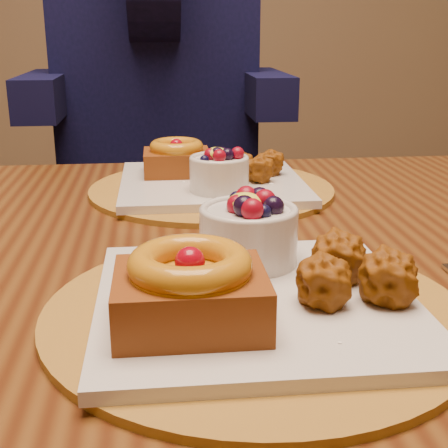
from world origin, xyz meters
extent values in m
cube|color=#3E1C0B|center=(0.08, -0.11, 0.73)|extent=(1.60, 0.90, 0.04)
cylinder|color=brown|center=(0.08, -0.33, 0.76)|extent=(0.38, 0.38, 0.01)
cube|color=silver|center=(0.08, -0.33, 0.77)|extent=(0.28, 0.28, 0.01)
cube|color=#481D06|center=(0.02, -0.38, 0.80)|extent=(0.12, 0.10, 0.04)
torus|color=#9E5509|center=(0.02, -0.38, 0.83)|extent=(0.10, 0.10, 0.02)
sphere|color=maroon|center=(0.02, -0.38, 0.83)|extent=(0.02, 0.02, 0.02)
sphere|color=#7D3E09|center=(0.16, -0.30, 0.80)|extent=(0.05, 0.05, 0.05)
sphere|color=#7D3E09|center=(0.13, -0.35, 0.80)|extent=(0.05, 0.05, 0.05)
sphere|color=#7D3E09|center=(0.19, -0.35, 0.80)|extent=(0.05, 0.05, 0.05)
cylinder|color=silver|center=(0.08, -0.25, 0.80)|extent=(0.10, 0.10, 0.05)
torus|color=silver|center=(0.08, -0.25, 0.83)|extent=(0.10, 0.10, 0.01)
ellipsoid|color=#F1ED3E|center=(0.08, -0.25, 0.84)|extent=(0.04, 0.04, 0.02)
cylinder|color=brown|center=(0.08, 0.11, 0.76)|extent=(0.38, 0.38, 0.01)
cube|color=silver|center=(0.08, 0.11, 0.77)|extent=(0.28, 0.28, 0.01)
cube|color=#481D06|center=(0.02, 0.15, 0.79)|extent=(0.10, 0.09, 0.04)
torus|color=#9E5509|center=(0.02, 0.15, 0.82)|extent=(0.09, 0.09, 0.02)
sphere|color=maroon|center=(0.02, 0.15, 0.82)|extent=(0.02, 0.02, 0.02)
sphere|color=#7D3E09|center=(0.15, 0.09, 0.79)|extent=(0.04, 0.04, 0.04)
sphere|color=#7D3E09|center=(0.12, 0.13, 0.79)|extent=(0.04, 0.04, 0.04)
sphere|color=#7D3E09|center=(0.17, 0.13, 0.79)|extent=(0.04, 0.04, 0.04)
cylinder|color=silver|center=(0.08, 0.04, 0.80)|extent=(0.09, 0.09, 0.05)
torus|color=silver|center=(0.08, 0.04, 0.82)|extent=(0.09, 0.09, 0.01)
ellipsoid|color=#F1ED3E|center=(0.08, 0.04, 0.83)|extent=(0.03, 0.03, 0.02)
cube|color=black|center=(-0.03, 0.75, 0.46)|extent=(0.59, 0.59, 0.04)
cylinder|color=black|center=(-0.28, 0.65, 0.22)|extent=(0.04, 0.04, 0.44)
cylinder|color=black|center=(0.07, 0.49, 0.22)|extent=(0.04, 0.04, 0.44)
cylinder|color=black|center=(-0.12, 1.00, 0.22)|extent=(0.04, 0.04, 0.44)
cylinder|color=black|center=(0.23, 0.84, 0.22)|extent=(0.04, 0.04, 0.44)
cube|color=black|center=(0.06, 0.93, 0.69)|extent=(0.42, 0.21, 0.47)
cube|color=black|center=(0.00, 0.71, 0.88)|extent=(0.46, 0.24, 0.66)
cube|color=black|center=(-0.25, 0.59, 0.86)|extent=(0.09, 0.33, 0.09)
cube|color=black|center=(0.24, 0.59, 0.86)|extent=(0.09, 0.33, 0.09)
camera|label=1|loc=(-0.01, -0.83, 1.00)|focal=50.00mm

